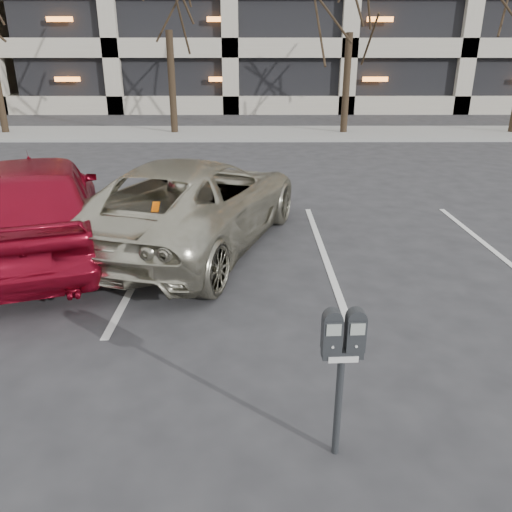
% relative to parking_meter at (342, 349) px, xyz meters
% --- Properties ---
extents(ground, '(140.00, 140.00, 0.00)m').
position_rel_parking_meter_xyz_m(ground, '(-0.92, 2.00, -0.96)').
color(ground, '#28282B').
rests_on(ground, ground).
extents(sidewalk, '(80.00, 4.00, 0.12)m').
position_rel_parking_meter_xyz_m(sidewalk, '(-0.92, 18.00, -0.90)').
color(sidewalk, gray).
rests_on(sidewalk, ground).
extents(stall_lines, '(16.90, 5.20, 0.00)m').
position_rel_parking_meter_xyz_m(stall_lines, '(-2.32, 4.30, -0.95)').
color(stall_lines, silver).
rests_on(stall_lines, ground).
extents(parking_meter, '(0.33, 0.14, 1.25)m').
position_rel_parking_meter_xyz_m(parking_meter, '(0.00, 0.00, 0.00)').
color(parking_meter, black).
rests_on(parking_meter, ground).
extents(suv_silver, '(3.91, 5.69, 1.45)m').
position_rel_parking_meter_xyz_m(suv_silver, '(-1.64, 4.88, -0.24)').
color(suv_silver, '#B4B099').
rests_on(suv_silver, ground).
extents(car_red, '(3.41, 5.19, 1.64)m').
position_rel_parking_meter_xyz_m(car_red, '(-4.05, 4.39, -0.14)').
color(car_red, maroon).
rests_on(car_red, ground).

